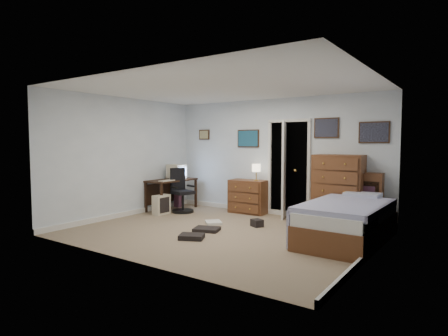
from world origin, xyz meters
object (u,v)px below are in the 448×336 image
(low_dresser, at_px, (248,196))
(tall_dresser, at_px, (339,190))
(office_chair, at_px, (181,195))
(computer_desk, at_px, (169,186))
(bed, at_px, (347,221))

(low_dresser, distance_m, tall_dresser, 2.03)
(office_chair, height_order, tall_dresser, tall_dresser)
(low_dresser, bearing_deg, tall_dresser, -2.91)
(low_dresser, height_order, tall_dresser, tall_dresser)
(computer_desk, relative_size, bed, 0.58)
(tall_dresser, xyz_separation_m, bed, (0.50, -1.12, -0.34))
(office_chair, bearing_deg, bed, 10.14)
(tall_dresser, bearing_deg, low_dresser, 177.11)
(computer_desk, relative_size, tall_dresser, 0.93)
(computer_desk, height_order, bed, computer_desk)
(office_chair, bearing_deg, low_dresser, 46.32)
(tall_dresser, bearing_deg, office_chair, -169.72)
(computer_desk, distance_m, tall_dresser, 3.83)
(computer_desk, height_order, office_chair, office_chair)
(office_chair, relative_size, bed, 0.47)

